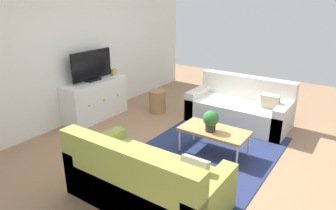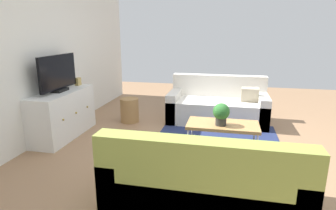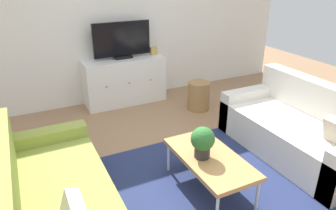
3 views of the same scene
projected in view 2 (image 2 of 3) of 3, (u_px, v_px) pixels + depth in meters
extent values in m
plane|color=#997251|center=(205.00, 150.00, 4.05)|extent=(10.00, 10.00, 0.00)
cube|color=silver|center=(38.00, 52.00, 4.22)|extent=(6.40, 0.12, 2.70)
cube|color=navy|center=(215.00, 150.00, 4.01)|extent=(2.50, 1.90, 0.01)
cube|color=olive|center=(204.00, 187.00, 2.70)|extent=(0.90, 1.78, 0.42)
cube|color=olive|center=(201.00, 187.00, 2.31)|extent=(0.20, 1.78, 0.83)
cube|color=olive|center=(124.00, 172.00, 2.84)|extent=(0.90, 0.18, 0.55)
cube|color=olive|center=(294.00, 191.00, 2.52)|extent=(0.90, 0.18, 0.55)
cube|color=#B2A58C|center=(268.00, 159.00, 2.54)|extent=(0.19, 0.30, 0.32)
cube|color=silver|center=(217.00, 111.00, 5.25)|extent=(0.90, 1.78, 0.42)
cube|color=silver|center=(218.00, 96.00, 5.52)|extent=(0.20, 1.78, 0.83)
cube|color=silver|center=(175.00, 105.00, 5.39)|extent=(0.90, 0.18, 0.55)
cube|color=silver|center=(262.00, 110.00, 5.07)|extent=(0.90, 0.18, 0.55)
cube|color=#B2A58C|center=(250.00, 95.00, 5.00)|extent=(0.18, 0.30, 0.32)
cube|color=#B7844C|center=(223.00, 125.00, 3.96)|extent=(0.51, 1.00, 0.04)
cylinder|color=silver|center=(257.00, 147.00, 3.72)|extent=(0.03, 0.03, 0.35)
cylinder|color=silver|center=(254.00, 135.00, 4.13)|extent=(0.03, 0.03, 0.35)
cylinder|color=silver|center=(188.00, 141.00, 3.90)|extent=(0.03, 0.03, 0.35)
cylinder|color=silver|center=(192.00, 131.00, 4.31)|extent=(0.03, 0.03, 0.35)
cylinder|color=#2D2D2D|center=(221.00, 121.00, 3.88)|extent=(0.15, 0.15, 0.11)
sphere|color=#2D6B2D|center=(221.00, 112.00, 3.84)|extent=(0.23, 0.23, 0.23)
cube|color=white|center=(63.00, 114.00, 4.48)|extent=(1.29, 0.44, 0.74)
sphere|color=#B79338|center=(63.00, 120.00, 4.09)|extent=(0.03, 0.03, 0.03)
sphere|color=#B79338|center=(76.00, 113.00, 4.43)|extent=(0.03, 0.03, 0.03)
sphere|color=#B79338|center=(87.00, 107.00, 4.77)|extent=(0.03, 0.03, 0.03)
cube|color=black|center=(60.00, 90.00, 4.39)|extent=(0.28, 0.16, 0.04)
cube|color=black|center=(58.00, 72.00, 4.32)|extent=(0.91, 0.04, 0.53)
cube|color=tan|center=(78.00, 82.00, 4.87)|extent=(0.11, 0.07, 0.13)
cylinder|color=#9E7547|center=(130.00, 110.00, 5.25)|extent=(0.34, 0.34, 0.45)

